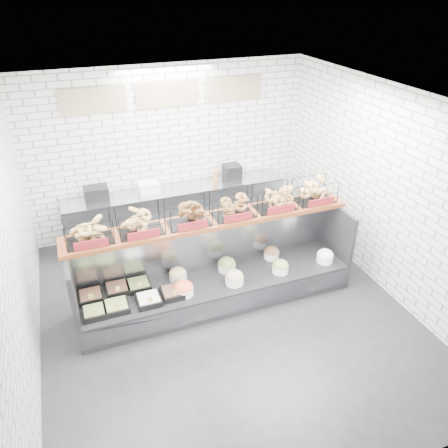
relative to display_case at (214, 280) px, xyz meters
name	(u,v)px	position (x,y,z in m)	size (l,w,h in m)	color
ground	(224,311)	(0.03, -0.34, -0.33)	(5.50, 5.50, 0.00)	black
room_shell	(208,164)	(0.03, 0.26, 1.73)	(5.02, 5.51, 3.01)	white
display_case	(214,280)	(0.00, 0.00, 0.00)	(4.00, 0.90, 1.20)	black
bagel_shelf	(211,211)	(0.03, 0.18, 1.07)	(4.10, 0.50, 0.40)	#4F2411
prep_counter	(177,210)	(0.02, 2.09, 0.14)	(4.00, 0.60, 1.20)	#93969B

